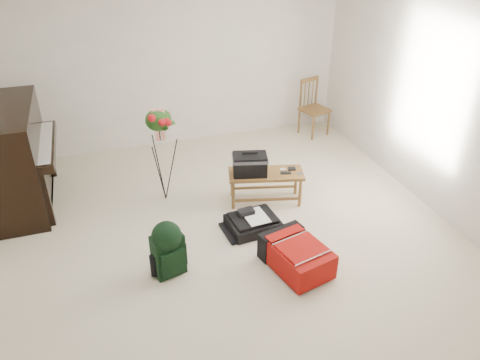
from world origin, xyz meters
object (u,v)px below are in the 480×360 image
object	(u,v)px
bench	(256,168)
green_backpack	(168,247)
black_duffel	(253,222)
piano	(20,159)
red_suitcase	(294,252)
flower_stand	(162,156)
dining_chair	(314,108)

from	to	relation	value
bench	green_backpack	distance (m)	1.58
bench	black_duffel	bearing A→B (deg)	-98.31
piano	red_suitcase	bearing A→B (deg)	-38.73
bench	black_duffel	world-z (taller)	bench
green_backpack	flower_stand	xyz separation A→B (m)	(0.21, 1.40, 0.28)
dining_chair	black_duffel	bearing A→B (deg)	-146.29
piano	flower_stand	world-z (taller)	flower_stand
bench	green_backpack	world-z (taller)	bench
red_suitcase	black_duffel	size ratio (longest dim) A/B	1.35
dining_chair	piano	bearing A→B (deg)	173.46
red_suitcase	flower_stand	bearing A→B (deg)	108.14
piano	bench	world-z (taller)	piano
black_duffel	green_backpack	world-z (taller)	green_backpack
dining_chair	flower_stand	world-z (taller)	flower_stand
flower_stand	black_duffel	bearing A→B (deg)	-39.69
dining_chair	red_suitcase	xyz separation A→B (m)	(-1.60, -2.90, -0.28)
bench	red_suitcase	distance (m)	1.26
bench	dining_chair	size ratio (longest dim) A/B	1.09
bench	flower_stand	size ratio (longest dim) A/B	0.77
piano	black_duffel	distance (m)	2.88
red_suitcase	green_backpack	distance (m)	1.28
piano	dining_chair	bearing A→B (deg)	10.18
red_suitcase	bench	bearing A→B (deg)	75.95
red_suitcase	dining_chair	bearing A→B (deg)	47.58
piano	flower_stand	distance (m)	1.69
red_suitcase	flower_stand	size ratio (longest dim) A/B	0.64
piano	flower_stand	bearing A→B (deg)	-15.78
black_duffel	flower_stand	bearing A→B (deg)	126.23
dining_chair	red_suitcase	size ratio (longest dim) A/B	1.11
red_suitcase	green_backpack	world-z (taller)	green_backpack
bench	flower_stand	bearing A→B (deg)	170.89
bench	black_duffel	xyz separation A→B (m)	(-0.21, -0.50, -0.41)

